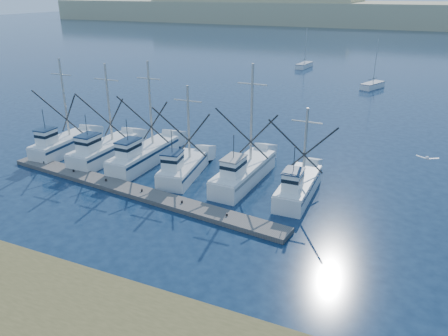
{
  "coord_description": "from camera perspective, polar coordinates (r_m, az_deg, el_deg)",
  "views": [
    {
      "loc": [
        12.3,
        -19.92,
        15.51
      ],
      "look_at": [
        -0.29,
        8.0,
        2.96
      ],
      "focal_mm": 35.0,
      "sensor_mm": 36.0,
      "label": 1
    }
  ],
  "objects": [
    {
      "name": "ground",
      "position": [
        28.08,
        -6.31,
        -11.39
      ],
      "size": [
        500.0,
        500.0,
        0.0
      ],
      "primitive_type": "plane",
      "color": "#0B1C34",
      "rests_on": "ground"
    },
    {
      "name": "floating_dock",
      "position": [
        36.67,
        -11.83,
        -2.92
      ],
      "size": [
        27.72,
        5.11,
        0.37
      ],
      "primitive_type": "cube",
      "rotation": [
        0.0,
        0.0,
        -0.12
      ],
      "color": "#615C57",
      "rests_on": "ground"
    },
    {
      "name": "flying_gull",
      "position": [
        26.75,
        25.01,
        1.2
      ],
      "size": [
        1.19,
        0.22,
        0.22
      ],
      "color": "white",
      "rests_on": "ground"
    },
    {
      "name": "sailboat_near",
      "position": [
        79.09,
        18.82,
        10.17
      ],
      "size": [
        3.6,
        5.54,
        8.1
      ],
      "rotation": [
        0.0,
        0.0,
        -0.38
      ],
      "color": "white",
      "rests_on": "ground"
    },
    {
      "name": "trawler_fleet",
      "position": [
        40.21,
        -7.93,
        0.87
      ],
      "size": [
        26.94,
        9.26,
        9.95
      ],
      "color": "white",
      "rests_on": "ground"
    },
    {
      "name": "sailboat_far",
      "position": [
        97.3,
        10.43,
        13.05
      ],
      "size": [
        2.43,
        6.22,
        8.1
      ],
      "rotation": [
        0.0,
        0.0,
        -0.1
      ],
      "color": "white",
      "rests_on": "ground"
    },
    {
      "name": "dune_ridge",
      "position": [
        230.49,
        22.35,
        18.11
      ],
      "size": [
        360.0,
        60.0,
        10.0
      ],
      "primitive_type": "cube",
      "color": "tan",
      "rests_on": "ground"
    }
  ]
}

